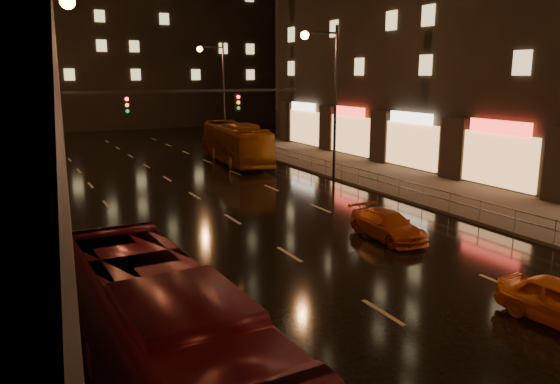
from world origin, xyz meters
name	(u,v)px	position (x,y,z in m)	size (l,w,h in m)	color
ground	(206,203)	(0.00, 20.00, 0.00)	(140.00, 140.00, 0.00)	black
sidewalk_right	(455,195)	(13.50, 15.00, 0.07)	(7.00, 70.00, 0.15)	#38332D
traffic_signal	(106,120)	(-5.06, 20.00, 4.74)	(15.31, 0.32, 6.20)	black
railing_right	(378,178)	(10.20, 18.00, 0.90)	(0.05, 56.00, 1.00)	#99999E
bus_red	(167,347)	(-7.00, 2.00, 1.50)	(2.52, 10.78, 3.00)	#560C17
bus_curb	(236,143)	(6.84, 32.30, 1.59)	(2.68, 11.45, 3.19)	#86440D
taxi_far	(387,225)	(4.76, 10.00, 0.60)	(1.69, 4.16, 1.21)	#C24A12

